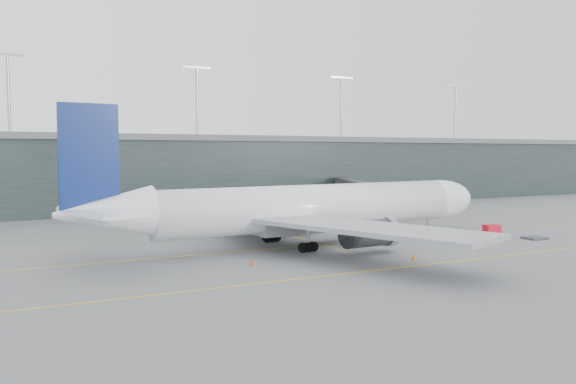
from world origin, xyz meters
name	(u,v)px	position (x,y,z in m)	size (l,w,h in m)	color
ground	(273,243)	(0.00, 0.00, 0.00)	(320.00, 320.00, 0.00)	#5A5A5F
taxiline_a	(286,247)	(0.00, -4.00, 0.01)	(160.00, 0.25, 0.02)	gold
taxiline_b	(359,272)	(0.00, -20.00, 0.01)	(160.00, 0.25, 0.02)	gold
taxiline_lead_main	(249,223)	(5.00, 20.00, 0.01)	(0.25, 60.00, 0.02)	gold
terminal	(162,171)	(0.00, 58.00, 7.62)	(240.00, 36.00, 29.00)	#1D2827
main_aircraft	(311,208)	(3.72, -3.46, 4.66)	(59.20, 55.44, 16.59)	white
jet_bridge	(353,190)	(26.40, 21.86, 4.71)	(16.96, 44.48, 6.30)	#303136
gse_cart	(492,229)	(30.50, -7.73, 0.84)	(2.39, 1.71, 1.51)	red
baggage_dolly	(535,238)	(33.01, -12.86, 0.17)	(2.84, 2.27, 0.28)	#35353A
uld_a	(207,230)	(-5.77, 9.36, 0.90)	(1.97, 1.61, 1.72)	#333438
uld_b	(216,228)	(-3.81, 11.38, 0.85)	(2.05, 1.79, 1.62)	#333438
uld_c	(254,226)	(1.53, 9.86, 0.99)	(2.09, 1.68, 1.88)	#333438
cone_nose	(501,232)	(32.33, -7.74, 0.34)	(0.43, 0.43, 0.68)	#CA600B
cone_wing_stbd	(414,256)	(8.91, -17.30, 0.39)	(0.49, 0.49, 0.78)	#D26A0B
cone_wing_port	(304,226)	(10.01, 10.30, 0.35)	(0.44, 0.44, 0.70)	orange
cone_tail	(252,262)	(-8.06, -12.31, 0.32)	(0.40, 0.40, 0.64)	red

